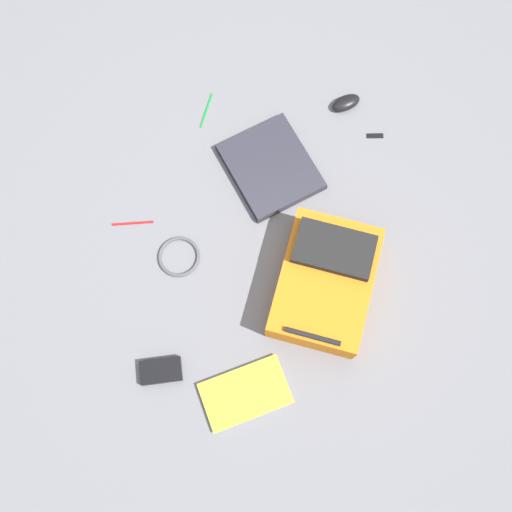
% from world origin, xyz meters
% --- Properties ---
extents(ground_plane, '(3.74, 3.74, 0.00)m').
position_xyz_m(ground_plane, '(0.00, 0.00, 0.00)').
color(ground_plane, slate).
extents(backpack, '(0.50, 0.44, 0.16)m').
position_xyz_m(backpack, '(-0.18, -0.19, 0.07)').
color(backpack, orange).
rests_on(backpack, ground_plane).
extents(laptop, '(0.39, 0.36, 0.03)m').
position_xyz_m(laptop, '(0.27, -0.10, 0.02)').
color(laptop, '#24242C').
rests_on(laptop, ground_plane).
extents(book_manual, '(0.21, 0.29, 0.02)m').
position_xyz_m(book_manual, '(-0.48, 0.12, 0.01)').
color(book_manual, silver).
rests_on(book_manual, ground_plane).
extents(computer_mouse, '(0.08, 0.12, 0.04)m').
position_xyz_m(computer_mouse, '(0.47, -0.42, 0.02)').
color(computer_mouse, black).
rests_on(computer_mouse, ground_plane).
extents(cable_coil, '(0.14, 0.14, 0.01)m').
position_xyz_m(cable_coil, '(0.01, 0.27, 0.01)').
color(cable_coil, '#4C4C51').
rests_on(cable_coil, ground_plane).
extents(power_brick, '(0.08, 0.13, 0.03)m').
position_xyz_m(power_brick, '(-0.36, 0.37, 0.02)').
color(power_brick, black).
rests_on(power_brick, ground_plane).
extents(pen_black, '(0.02, 0.14, 0.01)m').
position_xyz_m(pen_black, '(0.16, 0.41, 0.00)').
color(pen_black, red).
rests_on(pen_black, ground_plane).
extents(pen_blue, '(0.13, 0.07, 0.01)m').
position_xyz_m(pen_blue, '(0.54, 0.09, 0.00)').
color(pen_blue, '#198C33').
rests_on(pen_blue, ground_plane).
extents(usb_stick, '(0.03, 0.06, 0.01)m').
position_xyz_m(usb_stick, '(0.33, -0.49, 0.00)').
color(usb_stick, black).
rests_on(usb_stick, ground_plane).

